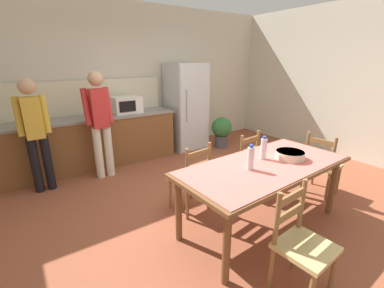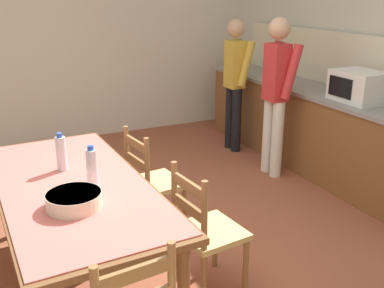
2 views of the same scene
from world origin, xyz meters
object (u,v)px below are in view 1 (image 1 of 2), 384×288
object	(u,v)px
bottle_off_centre	(264,149)
chair_side_far_left	(191,178)
chair_head_end	(321,165)
person_at_counter	(100,120)
dining_table	(264,171)
chair_side_far_right	(241,162)
refrigerator	(186,107)
microwave	(126,105)
chair_side_near_left	(301,244)
bottle_near_centre	(250,158)
person_at_sink	(35,130)
serving_bowl	(290,155)
potted_plant	(222,130)

from	to	relation	value
bottle_off_centre	chair_side_far_left	size ratio (longest dim) A/B	0.30
chair_head_end	chair_side_far_left	xyz separation A→B (m)	(-1.78, 0.67, 0.00)
person_at_counter	dining_table	bearing A→B (deg)	-155.34
chair_side_far_right	refrigerator	bearing A→B (deg)	-108.06
microwave	bottle_off_centre	world-z (taller)	microwave
microwave	chair_side_near_left	bearing A→B (deg)	-89.39
chair_side_far_right	person_at_counter	xyz separation A→B (m)	(-1.51, 1.61, 0.51)
chair_side_far_right	person_at_counter	world-z (taller)	person_at_counter
refrigerator	bottle_near_centre	size ratio (longest dim) A/B	6.66
refrigerator	person_at_sink	distance (m)	2.87
chair_side_far_right	person_at_counter	size ratio (longest dim) A/B	0.54
serving_bowl	dining_table	bearing A→B (deg)	171.50
bottle_near_centre	person_at_sink	world-z (taller)	person_at_sink
refrigerator	person_at_sink	bearing A→B (deg)	-170.36
microwave	bottle_off_centre	distance (m)	2.84
refrigerator	potted_plant	distance (m)	0.93
serving_bowl	chair_head_end	world-z (taller)	chair_head_end
chair_side_near_left	serving_bowl	bearing A→B (deg)	38.82
potted_plant	chair_side_near_left	bearing A→B (deg)	-120.67
refrigerator	microwave	xyz separation A→B (m)	(-1.30, 0.02, 0.17)
chair_head_end	chair_side_near_left	distance (m)	1.90
chair_side_far_right	potted_plant	distance (m)	2.00
chair_side_far_left	bottle_off_centre	bearing A→B (deg)	125.79
chair_side_far_right	potted_plant	bearing A→B (deg)	-129.15
chair_side_far_right	person_at_sink	xyz separation A→B (m)	(-2.40, 1.63, 0.48)
dining_table	chair_head_end	xyz separation A→B (m)	(1.29, 0.06, -0.26)
chair_head_end	microwave	bearing A→B (deg)	25.89
chair_head_end	person_at_sink	size ratio (longest dim) A/B	0.56
dining_table	potted_plant	xyz separation A→B (m)	(1.49, 2.45, -0.31)
microwave	person_at_sink	world-z (taller)	person_at_sink
refrigerator	person_at_counter	bearing A→B (deg)	-165.54
person_at_sink	dining_table	bearing A→B (deg)	-140.47
chair_side_far_left	bottle_near_centre	bearing A→B (deg)	99.73
person_at_counter	chair_head_end	bearing A→B (deg)	-134.24
chair_side_far_left	person_at_sink	distance (m)	2.30
person_at_sink	person_at_counter	bearing A→B (deg)	-91.27
dining_table	chair_side_far_left	world-z (taller)	chair_side_far_left
potted_plant	person_at_counter	bearing A→B (deg)	-178.43
dining_table	chair_side_far_right	world-z (taller)	chair_side_far_right
serving_bowl	chair_head_end	distance (m)	1.02
bottle_near_centre	chair_side_far_right	bearing A→B (deg)	49.29
person_at_sink	bottle_off_centre	bearing A→B (deg)	-137.71
dining_table	person_at_counter	world-z (taller)	person_at_counter
person_at_sink	chair_side_far_right	bearing A→B (deg)	-124.20
bottle_off_centre	chair_head_end	size ratio (longest dim) A/B	0.30
serving_bowl	chair_side_far_left	size ratio (longest dim) A/B	0.35
chair_side_far_left	chair_side_near_left	bearing A→B (deg)	84.81
serving_bowl	person_at_counter	bearing A→B (deg)	120.73
bottle_near_centre	chair_side_far_left	xyz separation A→B (m)	(-0.23, 0.74, -0.46)
potted_plant	bottle_off_centre	bearing A→B (deg)	-120.89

